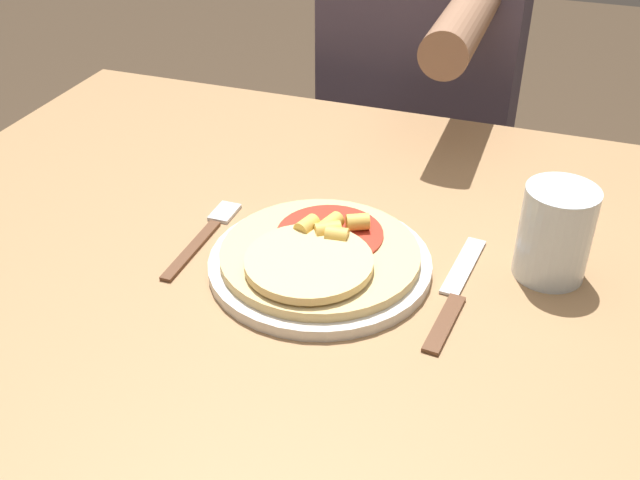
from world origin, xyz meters
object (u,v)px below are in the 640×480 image
Objects in this scene: knife at (455,293)px; drinking_glass at (555,233)px; plate at (320,264)px; fork at (207,233)px; dining_table at (341,347)px; pizza at (319,253)px; person_diner at (423,73)px.

drinking_glass is at bearing 39.38° from knife.
plate is 0.16m from fork.
fork is at bearing -171.81° from drinking_glass.
fork and knife have the same top height.
dining_table is at bearing -169.77° from knife.
dining_table is at bearing -23.51° from pizza.
knife is 0.13m from drinking_glass.
person_diner reaches higher than knife.
knife is at bearing -74.33° from person_diner.
pizza reaches higher than plate.
plate is at bearing -7.57° from fork.
pizza is at bearing -9.11° from fork.
dining_table is at bearing -29.32° from plate.
knife reaches higher than dining_table.
fork is 0.14× the size of person_diner.
fork is 0.42m from drinking_glass.
fork is at bearing -99.83° from person_diner.
drinking_glass reaches higher than plate.
drinking_glass is at bearing 18.56° from pizza.
plate is 1.48× the size of fork.
knife is (0.32, -0.02, 0.00)m from fork.
drinking_glass reaches higher than pizza.
dining_table is at bearing -84.25° from person_diner.
plate is 2.33× the size of drinking_glass.
dining_table is 0.11m from plate.
dining_table is 5.72× the size of knife.
person_diner is (-0.04, 0.70, -0.03)m from plate.
pizza is 0.27m from drinking_glass.
dining_table is 4.89× the size of plate.
person_diner reaches higher than drinking_glass.
knife is 0.18× the size of person_diner.
plate is 0.16m from knife.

